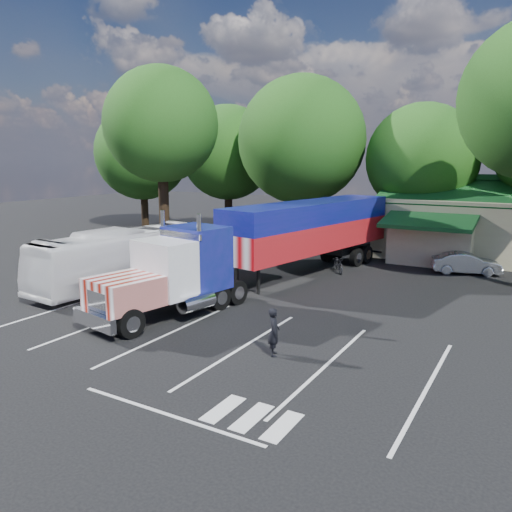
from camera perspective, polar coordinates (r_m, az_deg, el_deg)
The scene contains 11 objects.
ground at distance 24.54m, azimuth -0.59°, elevation -4.61°, with size 120.00×120.00×0.00m, color black.
tree_row_a at distance 50.17m, azimuth -12.86°, elevation 11.42°, with size 9.00×9.00×11.68m.
tree_row_b at distance 45.62m, azimuth -3.23°, elevation 11.70°, with size 8.40×8.40×11.35m.
tree_row_c at distance 40.32m, azimuth 5.24°, elevation 13.03°, with size 10.00×10.00×13.05m.
tree_row_d at distance 38.64m, azimuth 18.44°, elevation 10.45°, with size 8.00×8.00×10.60m.
tree_near_left at distance 34.74m, azimuth -10.80°, elevation 14.48°, with size 7.60×7.60×12.65m.
semi_truck at distance 26.90m, azimuth 2.95°, elevation 2.20°, with size 6.43×21.13×4.40m.
woman at distance 17.20m, azimuth 2.06°, elevation -8.67°, with size 0.61×0.40×1.67m, color black.
bicycle at distance 29.93m, azimuth 9.41°, elevation -0.91°, with size 0.66×1.90×1.00m, color black.
tour_bus at distance 27.45m, azimuth -14.64°, elevation -0.05°, with size 2.53×10.83×3.02m, color silver.
silver_sedan at distance 31.59m, azimuth 22.90°, elevation -0.78°, with size 1.32×3.80×1.25m, color #ADB1B5.
Camera 1 is at (12.12, -20.28, 6.65)m, focal length 35.00 mm.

